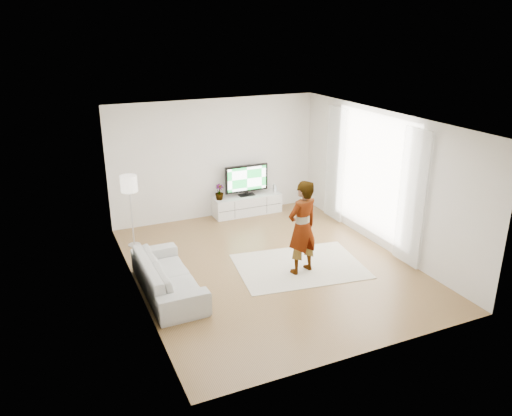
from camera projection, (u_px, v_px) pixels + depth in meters
name	position (u px, v px, depth m)	size (l,w,h in m)	color
floor	(270.00, 266.00, 9.58)	(6.00, 6.00, 0.00)	olive
ceiling	(272.00, 120.00, 8.62)	(6.00, 6.00, 0.00)	white
wall_left	(133.00, 217.00, 8.15)	(0.02, 6.00, 2.80)	silver
wall_right	(383.00, 180.00, 10.06)	(0.02, 6.00, 2.80)	silver
wall_back	(216.00, 159.00, 11.67)	(5.00, 0.02, 2.80)	silver
wall_front	(370.00, 264.00, 6.53)	(5.00, 0.02, 2.80)	silver
window	(373.00, 174.00, 10.29)	(0.01, 2.60, 2.50)	white
curtain_near	(412.00, 198.00, 9.18)	(0.04, 0.70, 2.60)	white
curtain_far	(335.00, 164.00, 11.41)	(0.04, 0.70, 2.60)	white
media_console	(247.00, 205.00, 12.14)	(1.67, 0.47, 0.47)	white
television	(247.00, 179.00, 11.94)	(1.08, 0.21, 0.75)	black
game_console	(274.00, 188.00, 12.30)	(0.07, 0.15, 0.20)	white
potted_plant	(219.00, 192.00, 11.72)	(0.21, 0.21, 0.37)	#3F7238
rug	(299.00, 266.00, 9.55)	(2.37, 1.70, 0.01)	beige
player	(302.00, 227.00, 9.04)	(0.65, 0.42, 1.77)	#334772
sofa	(168.00, 275.00, 8.54)	(2.15, 0.84, 0.63)	silver
floor_lamp	(129.00, 187.00, 10.03)	(0.34, 0.34, 1.52)	silver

